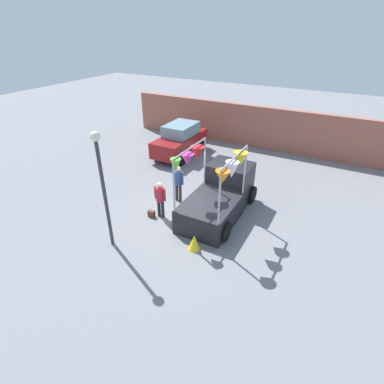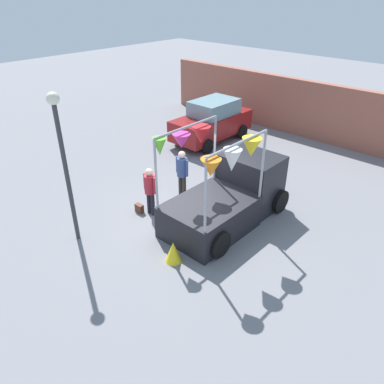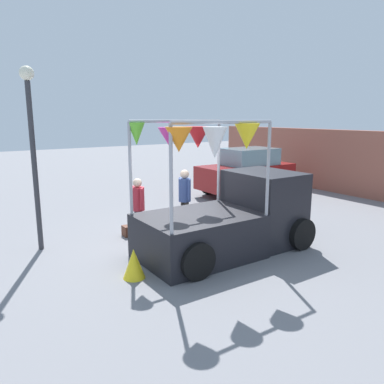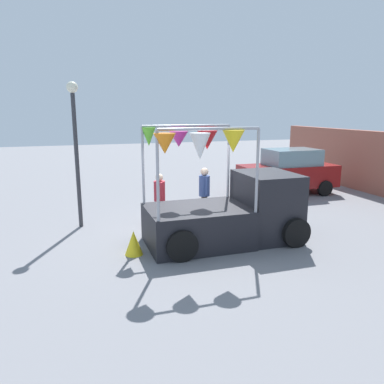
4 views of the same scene
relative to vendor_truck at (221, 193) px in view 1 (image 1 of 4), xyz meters
name	(u,v)px [view 1 (image 1 of 4)]	position (x,y,z in m)	size (l,w,h in m)	color
ground_plane	(193,216)	(-0.83, -0.87, -0.89)	(60.00, 60.00, 0.00)	slate
vendor_truck	(221,193)	(0.00, 0.00, 0.00)	(2.45, 4.05, 3.08)	black
parked_car	(180,140)	(-4.64, 4.60, 0.06)	(1.88, 4.00, 1.88)	maroon
person_customer	(160,197)	(-1.97, -1.55, 0.07)	(0.53, 0.34, 1.60)	black
person_vendor	(178,180)	(-1.99, -0.10, 0.15)	(0.53, 0.34, 1.70)	#2D2823
handbag	(151,214)	(-2.32, -1.75, -0.75)	(0.28, 0.16, 0.28)	#592D1E
street_lamp	(102,177)	(-2.56, -3.86, 1.85)	(0.32, 0.32, 4.24)	#333338
brick_boundary_wall	(261,128)	(-0.83, 8.07, 0.41)	(18.00, 0.36, 2.60)	#9E5947
folded_kite_bundle_sunflower	(194,242)	(0.20, -2.71, -0.59)	(0.44, 0.44, 0.60)	yellow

